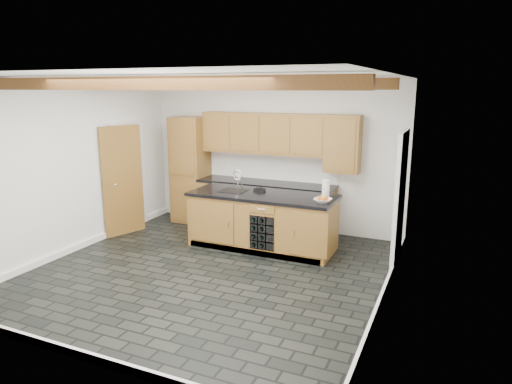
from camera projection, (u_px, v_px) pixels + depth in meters
ground at (210, 271)px, 6.75m from camera, size 5.00×5.00×0.00m
room_shell at (220, 164)px, 6.92m from camera, size 5.01×5.00×5.00m
back_cabinetry at (249, 178)px, 8.67m from camera, size 3.65×0.62×2.20m
island at (263, 221)px, 7.67m from camera, size 2.48×0.96×0.93m
faucet at (234, 188)px, 7.82m from camera, size 0.45×0.40×0.34m
kitchen_scale at (260, 189)px, 7.79m from camera, size 0.19×0.13×0.06m
fruit_bowl at (323, 201)px, 6.99m from camera, size 0.30×0.30×0.06m
fruit_cluster at (323, 198)px, 6.98m from camera, size 0.16×0.17×0.07m
paper_towel at (326, 189)px, 7.31m from camera, size 0.12×0.12×0.28m
mug at (239, 177)px, 8.70m from camera, size 0.11×0.11×0.10m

